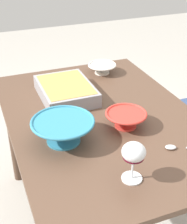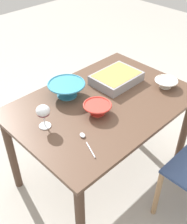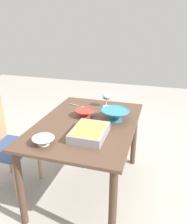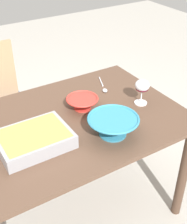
{
  "view_description": "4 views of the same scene",
  "coord_description": "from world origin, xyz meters",
  "px_view_note": "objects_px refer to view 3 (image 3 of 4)",
  "views": [
    {
      "loc": [
        1.21,
        -0.51,
        1.51
      ],
      "look_at": [
        0.03,
        -0.06,
        0.77
      ],
      "focal_mm": 52.71,
      "sensor_mm": 36.0,
      "label": 1
    },
    {
      "loc": [
        1.13,
        1.06,
        1.84
      ],
      "look_at": [
        0.15,
        0.06,
        0.74
      ],
      "focal_mm": 45.2,
      "sensor_mm": 36.0,
      "label": 2
    },
    {
      "loc": [
        -1.8,
        -0.6,
        1.6
      ],
      "look_at": [
        0.05,
        -0.05,
        0.81
      ],
      "focal_mm": 37.34,
      "sensor_mm": 36.0,
      "label": 3
    },
    {
      "loc": [
        -0.62,
        -1.25,
        1.69
      ],
      "look_at": [
        0.1,
        -0.09,
        0.79
      ],
      "focal_mm": 50.21,
      "sensor_mm": 36.0,
      "label": 4
    }
  ],
  "objects_px": {
    "chair": "(2,143)",
    "serving_bowl": "(115,114)",
    "casserole_dish": "(90,132)",
    "small_bowl": "(43,140)",
    "dining_table": "(87,133)",
    "serving_spoon": "(80,106)",
    "mixing_bowl": "(85,113)",
    "wine_glass": "(106,97)"
  },
  "relations": [
    {
      "from": "wine_glass",
      "to": "dining_table",
      "type": "bearing_deg",
      "value": 170.92
    },
    {
      "from": "serving_spoon",
      "to": "mixing_bowl",
      "type": "bearing_deg",
      "value": -150.68
    },
    {
      "from": "casserole_dish",
      "to": "serving_spoon",
      "type": "distance_m",
      "value": 0.66
    },
    {
      "from": "dining_table",
      "to": "chair",
      "type": "distance_m",
      "value": 0.82
    },
    {
      "from": "chair",
      "to": "mixing_bowl",
      "type": "distance_m",
      "value": 0.84
    },
    {
      "from": "chair",
      "to": "casserole_dish",
      "type": "relative_size",
      "value": 2.6
    },
    {
      "from": "dining_table",
      "to": "chair",
      "type": "relative_size",
      "value": 1.39
    },
    {
      "from": "casserole_dish",
      "to": "serving_spoon",
      "type": "height_order",
      "value": "casserole_dish"
    },
    {
      "from": "small_bowl",
      "to": "dining_table",
      "type": "bearing_deg",
      "value": -22.19
    },
    {
      "from": "wine_glass",
      "to": "serving_spoon",
      "type": "height_order",
      "value": "wine_glass"
    },
    {
      "from": "dining_table",
      "to": "wine_glass",
      "type": "distance_m",
      "value": 0.49
    },
    {
      "from": "dining_table",
      "to": "serving_spoon",
      "type": "xyz_separation_m",
      "value": [
        0.35,
        0.19,
        0.11
      ]
    },
    {
      "from": "serving_bowl",
      "to": "serving_spoon",
      "type": "distance_m",
      "value": 0.47
    },
    {
      "from": "dining_table",
      "to": "chair",
      "type": "bearing_deg",
      "value": 104.21
    },
    {
      "from": "serving_bowl",
      "to": "serving_spoon",
      "type": "bearing_deg",
      "value": 62.21
    },
    {
      "from": "dining_table",
      "to": "mixing_bowl",
      "type": "relative_size",
      "value": 6.75
    },
    {
      "from": "mixing_bowl",
      "to": "serving_bowl",
      "type": "relative_size",
      "value": 0.71
    },
    {
      "from": "mixing_bowl",
      "to": "casserole_dish",
      "type": "bearing_deg",
      "value": -155.69
    },
    {
      "from": "chair",
      "to": "serving_bowl",
      "type": "bearing_deg",
      "value": -72.19
    },
    {
      "from": "casserole_dish",
      "to": "mixing_bowl",
      "type": "xyz_separation_m",
      "value": [
        0.36,
        0.16,
        -0.0
      ]
    },
    {
      "from": "wine_glass",
      "to": "serving_bowl",
      "type": "height_order",
      "value": "wine_glass"
    },
    {
      "from": "small_bowl",
      "to": "serving_spoon",
      "type": "height_order",
      "value": "small_bowl"
    },
    {
      "from": "casserole_dish",
      "to": "small_bowl",
      "type": "xyz_separation_m",
      "value": [
        -0.21,
        0.29,
        -0.01
      ]
    },
    {
      "from": "wine_glass",
      "to": "serving_spoon",
      "type": "distance_m",
      "value": 0.29
    },
    {
      "from": "dining_table",
      "to": "serving_bowl",
      "type": "distance_m",
      "value": 0.31
    },
    {
      "from": "wine_glass",
      "to": "mixing_bowl",
      "type": "bearing_deg",
      "value": 157.65
    },
    {
      "from": "small_bowl",
      "to": "serving_bowl",
      "type": "bearing_deg",
      "value": -35.28
    },
    {
      "from": "small_bowl",
      "to": "serving_spoon",
      "type": "xyz_separation_m",
      "value": [
        0.81,
        0.0,
        -0.03
      ]
    },
    {
      "from": "chair",
      "to": "casserole_dish",
      "type": "distance_m",
      "value": 0.93
    },
    {
      "from": "dining_table",
      "to": "chair",
      "type": "height_order",
      "value": "chair"
    },
    {
      "from": "casserole_dish",
      "to": "serving_bowl",
      "type": "xyz_separation_m",
      "value": [
        0.37,
        -0.12,
        0.02
      ]
    },
    {
      "from": "chair",
      "to": "wine_glass",
      "type": "xyz_separation_m",
      "value": [
        0.63,
        -0.86,
        0.34
      ]
    },
    {
      "from": "casserole_dish",
      "to": "small_bowl",
      "type": "bearing_deg",
      "value": 126.5
    },
    {
      "from": "dining_table",
      "to": "serving_bowl",
      "type": "xyz_separation_m",
      "value": [
        0.13,
        -0.23,
        0.16
      ]
    },
    {
      "from": "chair",
      "to": "serving_bowl",
      "type": "height_order",
      "value": "chair"
    },
    {
      "from": "dining_table",
      "to": "serving_spoon",
      "type": "height_order",
      "value": "serving_spoon"
    },
    {
      "from": "casserole_dish",
      "to": "mixing_bowl",
      "type": "relative_size",
      "value": 1.87
    },
    {
      "from": "dining_table",
      "to": "chair",
      "type": "xyz_separation_m",
      "value": [
        -0.2,
        0.79,
        -0.12
      ]
    },
    {
      "from": "dining_table",
      "to": "wine_glass",
      "type": "height_order",
      "value": "wine_glass"
    },
    {
      "from": "wine_glass",
      "to": "small_bowl",
      "type": "relative_size",
      "value": 0.91
    },
    {
      "from": "chair",
      "to": "small_bowl",
      "type": "xyz_separation_m",
      "value": [
        -0.26,
        -0.6,
        0.26
      ]
    },
    {
      "from": "chair",
      "to": "serving_bowl",
      "type": "xyz_separation_m",
      "value": [
        0.33,
        -1.01,
        0.28
      ]
    }
  ]
}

